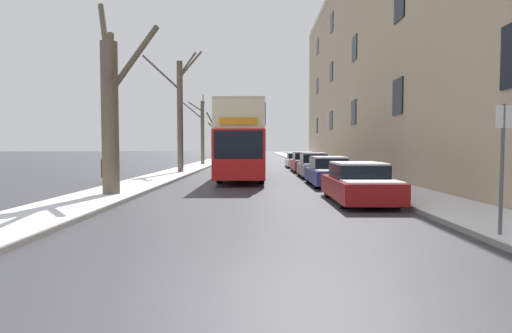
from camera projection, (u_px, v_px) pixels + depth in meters
name	position (u px, v px, depth m)	size (l,w,h in m)	color
ground_plane	(259.00, 298.00, 5.04)	(320.00, 320.00, 0.00)	#38383D
sidewalk_left	(219.00, 159.00, 58.01)	(2.51, 130.00, 0.16)	gray
sidewalk_right	(298.00, 159.00, 57.93)	(2.51, 130.00, 0.16)	gray
terrace_facade_right	(417.00, 53.00, 29.09)	(9.10, 52.76, 17.50)	tan
bare_tree_left_0	(111.00, 110.00, 14.75)	(2.53, 3.15, 7.50)	brown
bare_tree_left_1	(180.00, 113.00, 27.53)	(4.01, 0.99, 8.44)	brown
bare_tree_left_2	(202.00, 130.00, 40.40)	(2.21, 2.58, 7.44)	brown
bare_tree_left_3	(217.00, 136.00, 53.03)	(2.86, 3.87, 6.49)	brown
double_decker_bus	(243.00, 139.00, 24.00)	(2.53, 11.35, 4.24)	red
parked_car_0	(359.00, 184.00, 13.66)	(1.89, 4.38, 1.38)	maroon
parked_car_1	(328.00, 172.00, 19.61)	(1.82, 4.51, 1.43)	navy
parked_car_2	(313.00, 166.00, 24.93)	(1.71, 4.03, 1.54)	#9EA3AD
parked_car_3	(304.00, 163.00, 30.38)	(1.71, 4.46, 1.53)	maroon
parked_car_4	(296.00, 161.00, 36.48)	(1.79, 3.98, 1.37)	silver
pedestrian_left_sidewalk	(106.00, 174.00, 14.85)	(0.36, 0.36, 1.65)	navy
street_sign_post	(502.00, 164.00, 7.90)	(0.32, 0.07, 2.75)	#4C4F54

